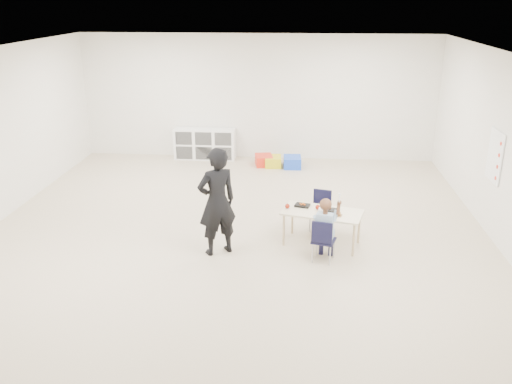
# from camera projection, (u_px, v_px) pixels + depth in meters

# --- Properties ---
(room) EXTENTS (9.00, 9.02, 2.80)m
(room) POSITION_uv_depth(u_px,v_px,m) (233.00, 151.00, 8.01)
(room) COLOR beige
(room) RESTS_ON ground
(table) EXTENTS (1.28, 0.87, 0.54)m
(table) POSITION_uv_depth(u_px,v_px,m) (322.00, 228.00, 8.17)
(table) COLOR beige
(table) RESTS_ON ground
(chair_near) EXTENTS (0.38, 0.36, 0.64)m
(chair_near) POSITION_uv_depth(u_px,v_px,m) (324.00, 240.00, 7.65)
(chair_near) COLOR black
(chair_near) RESTS_ON ground
(chair_far) EXTENTS (0.38, 0.36, 0.64)m
(chair_far) POSITION_uv_depth(u_px,v_px,m) (320.00, 211.00, 8.66)
(chair_far) COLOR black
(chair_far) RESTS_ON ground
(child) EXTENTS (0.53, 0.53, 1.02)m
(child) POSITION_uv_depth(u_px,v_px,m) (324.00, 228.00, 7.59)
(child) COLOR #AECEEB
(child) RESTS_ON chair_near
(lunch_tray_near) EXTENTS (0.25, 0.21, 0.03)m
(lunch_tray_near) POSITION_uv_depth(u_px,v_px,m) (330.00, 210.00, 8.09)
(lunch_tray_near) COLOR black
(lunch_tray_near) RESTS_ON table
(lunch_tray_far) EXTENTS (0.25, 0.21, 0.03)m
(lunch_tray_far) POSITION_uv_depth(u_px,v_px,m) (302.00, 205.00, 8.27)
(lunch_tray_far) COLOR black
(lunch_tray_far) RESTS_ON table
(milk_carton) EXTENTS (0.09, 0.09, 0.10)m
(milk_carton) POSITION_uv_depth(u_px,v_px,m) (321.00, 212.00, 7.94)
(milk_carton) COLOR white
(milk_carton) RESTS_ON table
(bread_roll) EXTENTS (0.09, 0.09, 0.07)m
(bread_roll) POSITION_uv_depth(u_px,v_px,m) (338.00, 213.00, 7.92)
(bread_roll) COLOR #B7884B
(bread_roll) RESTS_ON table
(apple_near) EXTENTS (0.07, 0.07, 0.07)m
(apple_near) POSITION_uv_depth(u_px,v_px,m) (318.00, 207.00, 8.14)
(apple_near) COLOR maroon
(apple_near) RESTS_ON table
(apple_far) EXTENTS (0.07, 0.07, 0.07)m
(apple_far) POSITION_uv_depth(u_px,v_px,m) (287.00, 206.00, 8.19)
(apple_far) COLOR maroon
(apple_far) RESTS_ON table
(cubby_shelf) EXTENTS (1.40, 0.40, 0.70)m
(cubby_shelf) POSITION_uv_depth(u_px,v_px,m) (205.00, 144.00, 12.47)
(cubby_shelf) COLOR white
(cubby_shelf) RESTS_ON ground
(rules_poster) EXTENTS (0.02, 0.60, 0.80)m
(rules_poster) POSITION_uv_depth(u_px,v_px,m) (495.00, 156.00, 8.31)
(rules_poster) COLOR white
(rules_poster) RESTS_ON room
(adult) EXTENTS (0.70, 0.64, 1.60)m
(adult) POSITION_uv_depth(u_px,v_px,m) (217.00, 202.00, 7.73)
(adult) COLOR black
(adult) RESTS_ON ground
(bin_red) EXTENTS (0.44, 0.52, 0.23)m
(bin_red) POSITION_uv_depth(u_px,v_px,m) (264.00, 160.00, 12.06)
(bin_red) COLOR red
(bin_red) RESTS_ON ground
(bin_yellow) EXTENTS (0.38, 0.47, 0.22)m
(bin_yellow) POSITION_uv_depth(u_px,v_px,m) (273.00, 161.00, 11.99)
(bin_yellow) COLOR gold
(bin_yellow) RESTS_ON ground
(bin_blue) EXTENTS (0.40, 0.50, 0.24)m
(bin_blue) POSITION_uv_depth(u_px,v_px,m) (292.00, 162.00, 11.91)
(bin_blue) COLOR blue
(bin_blue) RESTS_ON ground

